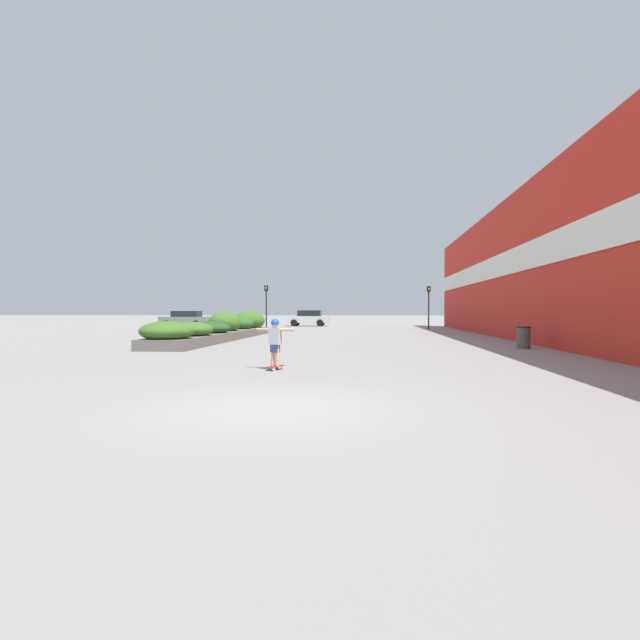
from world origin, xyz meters
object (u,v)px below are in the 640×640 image
(car_leftmost, at_px, (308,318))
(traffic_light_right, at_px, (429,300))
(skateboard, at_px, (275,367))
(trash_bin, at_px, (524,338))
(skateboarder, at_px, (275,337))
(traffic_light_left, at_px, (266,299))
(car_center_left, at_px, (185,319))

(car_leftmost, bearing_deg, traffic_light_right, -127.22)
(skateboard, xyz_separation_m, trash_bin, (8.24, 7.79, 0.36))
(skateboarder, bearing_deg, traffic_light_right, 98.19)
(trash_bin, bearing_deg, skateboarder, -136.61)
(traffic_light_left, height_order, traffic_light_right, traffic_light_left)
(skateboarder, relative_size, car_center_left, 0.27)
(traffic_light_left, bearing_deg, traffic_light_right, 1.62)
(trash_bin, distance_m, traffic_light_left, 23.73)
(trash_bin, distance_m, car_center_left, 32.48)
(skateboard, relative_size, car_leftmost, 0.15)
(trash_bin, xyz_separation_m, car_leftmost, (-11.70, 27.23, 0.36))
(skateboard, bearing_deg, car_leftmost, 118.08)
(skateboarder, relative_size, traffic_light_right, 0.35)
(skateboard, xyz_separation_m, traffic_light_right, (6.89, 27.16, 2.24))
(skateboard, xyz_separation_m, car_center_left, (-14.17, 31.30, 0.69))
(traffic_light_right, bearing_deg, skateboarder, -104.24)
(skateboarder, xyz_separation_m, traffic_light_right, (6.89, 27.16, 1.51))
(trash_bin, distance_m, traffic_light_right, 19.51)
(skateboard, height_order, car_center_left, car_center_left)
(skateboard, bearing_deg, trash_bin, 65.83)
(skateboarder, distance_m, car_leftmost, 35.19)
(car_leftmost, bearing_deg, skateboarder, -174.35)
(traffic_light_right, bearing_deg, car_leftmost, 142.78)
(skateboarder, xyz_separation_m, car_center_left, (-14.17, 31.30, -0.05))
(traffic_light_right, bearing_deg, trash_bin, -86.02)
(trash_bin, bearing_deg, skateboard, -136.61)
(trash_bin, height_order, car_leftmost, car_leftmost)
(car_leftmost, bearing_deg, traffic_light_left, 163.94)
(car_center_left, bearing_deg, car_leftmost, -70.81)
(skateboard, height_order, traffic_light_right, traffic_light_right)
(skateboarder, bearing_deg, traffic_light_left, 124.71)
(car_center_left, xyz_separation_m, traffic_light_left, (8.34, -4.50, 1.61))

